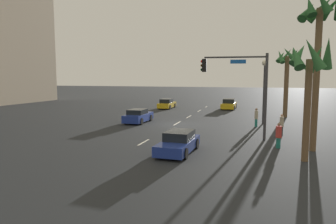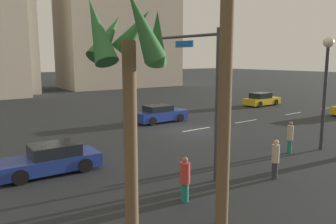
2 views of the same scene
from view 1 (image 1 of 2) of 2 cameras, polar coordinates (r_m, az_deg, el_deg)
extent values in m
plane|color=#232628|center=(29.79, 1.42, -2.28)|extent=(220.00, 220.00, 0.00)
cube|color=silver|center=(47.27, 7.11, 0.95)|extent=(1.91, 0.14, 0.01)
cube|color=silver|center=(41.75, 5.84, 0.23)|extent=(2.41, 0.14, 0.01)
cube|color=silver|center=(35.41, 3.88, -0.88)|extent=(2.55, 0.14, 0.01)
cube|color=silver|center=(30.32, 1.69, -2.12)|extent=(2.58, 0.14, 0.01)
cube|color=silver|center=(21.68, -4.58, -5.63)|extent=(2.10, 0.14, 0.01)
cube|color=gold|center=(44.84, 11.23, 1.21)|extent=(4.66, 1.89, 0.68)
cube|color=black|center=(45.06, 11.29, 2.05)|extent=(2.25, 1.63, 0.59)
cylinder|color=black|center=(43.35, 12.14, 0.77)|extent=(0.64, 0.23, 0.64)
cylinder|color=black|center=(43.54, 9.90, 0.84)|extent=(0.64, 0.23, 0.64)
cylinder|color=black|center=(46.20, 12.47, 1.11)|extent=(0.64, 0.23, 0.64)
cylinder|color=black|center=(46.37, 10.37, 1.18)|extent=(0.64, 0.23, 0.64)
cube|color=gold|center=(44.90, -0.20, 1.33)|extent=(4.40, 1.75, 0.66)
cube|color=black|center=(44.60, -0.29, 2.09)|extent=(2.12, 1.52, 0.57)
cylinder|color=black|center=(46.44, -0.68, 1.29)|extent=(0.64, 0.23, 0.64)
cylinder|color=black|center=(46.01, 1.23, 1.24)|extent=(0.64, 0.23, 0.64)
cylinder|color=black|center=(43.85, -1.70, 0.98)|extent=(0.64, 0.23, 0.64)
cylinder|color=black|center=(43.40, 0.32, 0.92)|extent=(0.64, 0.23, 0.64)
cube|color=navy|center=(18.69, 1.90, -6.15)|extent=(4.41, 1.87, 0.61)
cube|color=black|center=(18.82, 2.13, -4.31)|extent=(2.14, 1.58, 0.52)
cylinder|color=black|center=(17.25, 3.19, -7.73)|extent=(0.65, 0.24, 0.64)
cylinder|color=black|center=(17.73, -1.89, -7.33)|extent=(0.65, 0.24, 0.64)
cylinder|color=black|center=(19.79, 5.27, -5.88)|extent=(0.65, 0.24, 0.64)
cylinder|color=black|center=(20.21, 0.79, -5.60)|extent=(0.65, 0.24, 0.64)
cube|color=navy|center=(31.08, -5.52, -0.96)|extent=(4.29, 1.75, 0.73)
cube|color=black|center=(30.77, -5.71, 0.08)|extent=(2.06, 1.54, 0.46)
cylinder|color=black|center=(32.63, -5.98, -0.97)|extent=(0.64, 0.22, 0.64)
cylinder|color=black|center=(32.05, -3.26, -1.09)|extent=(0.64, 0.22, 0.64)
cylinder|color=black|center=(30.22, -7.90, -1.60)|extent=(0.64, 0.22, 0.64)
cylinder|color=black|center=(29.58, -4.99, -1.74)|extent=(0.64, 0.22, 0.64)
cylinder|color=#38383D|center=(23.01, 17.68, 2.61)|extent=(0.20, 0.20, 6.23)
cylinder|color=#38383D|center=(22.90, 12.35, 9.92)|extent=(0.46, 4.40, 0.12)
cube|color=black|center=(22.97, 6.76, 8.58)|extent=(0.34, 0.34, 0.95)
sphere|color=red|center=(23.00, 6.32, 9.32)|extent=(0.20, 0.20, 0.20)
sphere|color=#392605|center=(22.99, 6.31, 8.57)|extent=(0.20, 0.20, 0.20)
sphere|color=black|center=(22.98, 6.30, 7.83)|extent=(0.20, 0.20, 0.20)
cube|color=#1959B2|center=(22.88, 12.89, 9.11)|extent=(0.12, 1.10, 0.28)
cylinder|color=#2D2D33|center=(31.14, 17.36, 3.01)|extent=(0.18, 0.18, 5.62)
sphere|color=#F2EACC|center=(31.12, 17.56, 8.70)|extent=(0.56, 0.56, 0.56)
cylinder|color=#1E7266|center=(29.35, 16.03, -1.96)|extent=(0.32, 0.32, 0.72)
cylinder|color=#B2A58C|center=(29.26, 16.07, -0.49)|extent=(0.42, 0.42, 0.79)
sphere|color=#8C664C|center=(29.20, 16.10, 0.48)|extent=(0.21, 0.21, 0.21)
cylinder|color=#1E7266|center=(21.09, 19.79, -5.41)|extent=(0.33, 0.33, 0.69)
cylinder|color=#BF3833|center=(20.96, 19.87, -3.48)|extent=(0.44, 0.44, 0.75)
sphere|color=#8C664C|center=(20.89, 19.92, -2.19)|extent=(0.20, 0.20, 0.20)
cylinder|color=#333338|center=(25.55, 20.29, -3.36)|extent=(0.28, 0.28, 0.71)
cylinder|color=#B2A58C|center=(25.44, 20.36, -1.71)|extent=(0.37, 0.37, 0.77)
sphere|color=tan|center=(25.37, 20.40, -0.61)|extent=(0.21, 0.21, 0.21)
cylinder|color=brown|center=(18.05, 24.41, 0.16)|extent=(0.36, 0.36, 5.49)
cone|color=#2D6633|center=(17.16, 25.42, 9.71)|extent=(0.63, 1.32, 1.76)
cone|color=#2D6633|center=(18.03, 27.52, 9.67)|extent=(1.25, 0.70, 1.73)
cone|color=#2D6633|center=(18.64, 25.67, 8.91)|extent=(1.06, 1.27, 1.52)
cone|color=#2D6633|center=(18.38, 23.16, 9.80)|extent=(1.30, 1.27, 1.39)
cone|color=#2D6633|center=(17.67, 22.73, 9.40)|extent=(1.46, 0.97, 1.48)
cylinder|color=brown|center=(37.23, 21.08, 4.35)|extent=(0.49, 0.49, 6.86)
cone|color=#2D6633|center=(36.56, 21.47, 10.09)|extent=(0.63, 1.43, 1.50)
cone|color=#2D6633|center=(37.13, 22.29, 10.02)|extent=(1.39, 0.98, 1.34)
cone|color=#2D6633|center=(37.70, 22.49, 9.53)|extent=(1.49, 1.07, 1.79)
cone|color=#2D6633|center=(38.20, 21.03, 9.70)|extent=(0.73, 1.58, 1.85)
cone|color=#2D6633|center=(37.71, 20.27, 9.61)|extent=(1.55, 1.35, 1.51)
cone|color=#2D6633|center=(36.86, 20.19, 9.65)|extent=(1.51, 1.14, 1.68)
cylinder|color=brown|center=(20.71, 25.80, 5.17)|extent=(0.39, 0.39, 8.61)
cone|color=#235628|center=(20.49, 26.87, 17.73)|extent=(0.62, 1.17, 1.45)
cone|color=#235628|center=(21.62, 27.84, 16.66)|extent=(1.54, 1.33, 1.36)
cone|color=#235628|center=(22.00, 26.38, 16.72)|extent=(0.81, 1.71, 1.68)
cone|color=#235628|center=(21.48, 24.49, 16.62)|extent=(1.56, 1.41, 1.45)
cone|color=#235628|center=(20.82, 24.88, 17.35)|extent=(1.18, 0.90, 1.36)
camera|label=2|loc=(16.84, 53.31, 5.53)|focal=35.58mm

